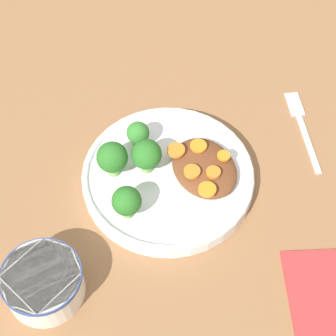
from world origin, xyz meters
name	(u,v)px	position (x,y,z in m)	size (l,w,h in m)	color
ground_plane	(168,181)	(0.00, 0.00, 0.00)	(4.00, 4.00, 0.00)	#8C603D
plate	(168,176)	(0.00, 0.00, 0.01)	(0.26, 0.26, 0.03)	white
dip_bowl	(43,282)	(-0.09, 0.23, 0.03)	(0.11, 0.11, 0.05)	white
stew_mound	(204,168)	(-0.02, -0.05, 0.03)	(0.12, 0.09, 0.02)	brown
broccoli_floret_0	(112,158)	(0.04, 0.07, 0.06)	(0.05, 0.05, 0.06)	#7FA85B
broccoli_floret_1	(147,155)	(0.02, 0.02, 0.06)	(0.05, 0.05, 0.06)	#759E51
broccoli_floret_2	(138,134)	(0.07, 0.02, 0.05)	(0.04, 0.04, 0.05)	#7FA85B
broccoli_floret_3	(127,202)	(-0.04, 0.08, 0.05)	(0.04, 0.04, 0.06)	#759E51
carrot_slice_0	(198,146)	(0.01, -0.06, 0.05)	(0.03, 0.03, 0.00)	orange
carrot_slice_1	(224,156)	(-0.02, -0.08, 0.05)	(0.02, 0.02, 0.00)	orange
carrot_slice_2	(207,189)	(-0.06, -0.03, 0.05)	(0.03, 0.03, 0.00)	orange
carrot_slice_3	(192,172)	(-0.03, -0.03, 0.05)	(0.02, 0.02, 0.01)	orange
carrot_slice_4	(213,172)	(-0.04, -0.05, 0.05)	(0.02, 0.02, 0.01)	orange
carrot_slice_5	(176,150)	(0.02, -0.02, 0.05)	(0.03, 0.03, 0.00)	orange
fork	(301,123)	(0.01, -0.25, 0.00)	(0.17, 0.07, 0.01)	silver
napkin	(317,292)	(-0.25, -0.11, 0.00)	(0.15, 0.12, 0.01)	#B73333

